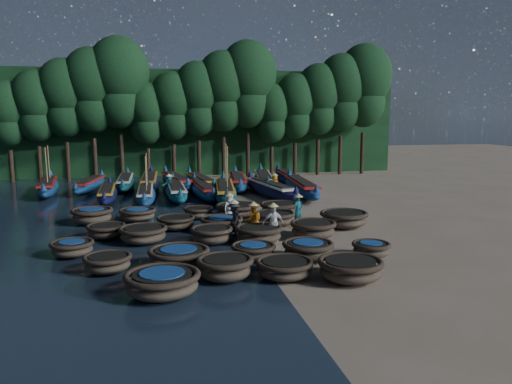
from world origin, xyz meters
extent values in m
plane|color=#806E5D|center=(0.00, 0.00, 0.00)|extent=(120.00, 120.00, 0.00)
cube|color=black|center=(0.00, 23.50, 5.00)|extent=(40.00, 3.00, 10.00)
ellipsoid|color=brown|center=(-3.96, -10.19, 0.37)|extent=(3.07, 3.07, 0.73)
torus|color=#362A20|center=(-3.96, -10.19, 0.71)|extent=(2.52, 2.52, 0.22)
cylinder|color=black|center=(-3.96, -10.19, 0.75)|extent=(1.93, 1.93, 0.07)
cylinder|color=navy|center=(-3.96, -10.19, 0.80)|extent=(1.49, 1.49, 0.04)
ellipsoid|color=brown|center=(-1.72, -9.00, 0.37)|extent=(2.04, 2.04, 0.74)
torus|color=#362A20|center=(-1.72, -9.00, 0.72)|extent=(2.08, 2.08, 0.23)
cylinder|color=black|center=(-1.72, -9.00, 0.77)|extent=(1.56, 1.56, 0.07)
ellipsoid|color=brown|center=(0.41, -9.26, 0.31)|extent=(2.22, 2.22, 0.61)
torus|color=#362A20|center=(0.41, -9.26, 0.60)|extent=(2.12, 2.12, 0.19)
cylinder|color=black|center=(0.41, -9.26, 0.63)|extent=(1.62, 1.62, 0.06)
ellipsoid|color=brown|center=(2.63, -10.03, 0.36)|extent=(2.66, 2.66, 0.72)
torus|color=#362A20|center=(2.63, -10.03, 0.69)|extent=(2.37, 2.37, 0.22)
cylinder|color=black|center=(2.63, -10.03, 0.74)|extent=(1.80, 1.80, 0.07)
ellipsoid|color=brown|center=(-5.92, -7.25, 0.30)|extent=(2.14, 2.14, 0.61)
torus|color=#362A20|center=(-5.92, -7.25, 0.59)|extent=(1.83, 1.83, 0.18)
cylinder|color=black|center=(-5.92, -7.25, 0.63)|extent=(1.38, 1.38, 0.06)
ellipsoid|color=brown|center=(-3.27, -7.25, 0.35)|extent=(2.79, 2.79, 0.70)
torus|color=#362A20|center=(-3.27, -7.25, 0.68)|extent=(2.40, 2.40, 0.21)
cylinder|color=black|center=(-3.27, -7.25, 0.72)|extent=(1.83, 1.83, 0.06)
cylinder|color=navy|center=(-3.27, -7.25, 0.76)|extent=(1.41, 1.41, 0.04)
ellipsoid|color=brown|center=(-0.24, -6.80, 0.30)|extent=(2.16, 2.16, 0.59)
torus|color=#362A20|center=(-0.24, -6.80, 0.58)|extent=(1.85, 1.85, 0.18)
cylinder|color=black|center=(-0.24, -6.80, 0.61)|extent=(1.40, 1.40, 0.05)
cylinder|color=navy|center=(-0.24, -6.80, 0.65)|extent=(1.08, 1.08, 0.04)
ellipsoid|color=brown|center=(1.90, -7.38, 0.36)|extent=(2.26, 2.26, 0.72)
torus|color=#362A20|center=(1.90, -7.38, 0.69)|extent=(2.12, 2.12, 0.22)
cylinder|color=black|center=(1.90, -7.38, 0.74)|extent=(1.60, 1.60, 0.07)
cylinder|color=navy|center=(1.90, -7.38, 0.78)|extent=(1.23, 1.23, 0.04)
ellipsoid|color=brown|center=(4.64, -7.40, 0.28)|extent=(1.84, 1.84, 0.56)
torus|color=#362A20|center=(4.64, -7.40, 0.55)|extent=(1.62, 1.62, 0.17)
cylinder|color=black|center=(4.64, -7.40, 0.58)|extent=(1.21, 1.21, 0.05)
cylinder|color=navy|center=(4.64, -7.40, 0.62)|extent=(0.93, 0.93, 0.03)
ellipsoid|color=brown|center=(-7.55, -4.74, 0.29)|extent=(1.94, 1.94, 0.59)
torus|color=#362A20|center=(-7.55, -4.74, 0.57)|extent=(1.81, 1.81, 0.18)
cylinder|color=black|center=(-7.55, -4.74, 0.60)|extent=(1.37, 1.37, 0.05)
cylinder|color=navy|center=(-7.55, -4.74, 0.64)|extent=(1.05, 1.05, 0.04)
ellipsoid|color=brown|center=(-4.67, -3.12, 0.35)|extent=(2.42, 2.42, 0.69)
torus|color=#362A20|center=(-4.67, -3.12, 0.67)|extent=(2.23, 2.23, 0.21)
cylinder|color=black|center=(-4.67, -3.12, 0.71)|extent=(1.70, 1.70, 0.06)
ellipsoid|color=brown|center=(-1.59, -3.88, 0.35)|extent=(2.22, 2.22, 0.70)
torus|color=#362A20|center=(-1.59, -3.88, 0.68)|extent=(1.96, 1.96, 0.21)
cylinder|color=black|center=(-1.59, -3.88, 0.72)|extent=(1.47, 1.47, 0.06)
ellipsoid|color=brown|center=(0.55, -4.23, 0.36)|extent=(2.72, 2.72, 0.73)
torus|color=#362A20|center=(0.55, -4.23, 0.71)|extent=(2.22, 2.22, 0.22)
cylinder|color=black|center=(0.55, -4.23, 0.75)|extent=(1.68, 1.68, 0.07)
ellipsoid|color=brown|center=(3.27, -3.90, 0.37)|extent=(2.47, 2.47, 0.74)
torus|color=#362A20|center=(3.27, -3.90, 0.72)|extent=(2.22, 2.22, 0.22)
cylinder|color=black|center=(3.27, -3.90, 0.76)|extent=(1.68, 1.68, 0.07)
ellipsoid|color=brown|center=(-6.42, -1.88, 0.31)|extent=(2.07, 2.07, 0.62)
torus|color=#362A20|center=(-6.42, -1.88, 0.60)|extent=(1.87, 1.87, 0.19)
cylinder|color=black|center=(-6.42, -1.88, 0.63)|extent=(1.41, 1.41, 0.06)
ellipsoid|color=brown|center=(-3.07, -0.68, 0.31)|extent=(2.38, 2.38, 0.62)
torus|color=#362A20|center=(-3.07, -0.68, 0.60)|extent=(1.98, 1.98, 0.19)
cylinder|color=black|center=(-3.07, -0.68, 0.64)|extent=(1.50, 1.50, 0.06)
ellipsoid|color=brown|center=(-0.85, -1.81, 0.35)|extent=(2.48, 2.48, 0.70)
torus|color=#362A20|center=(-0.85, -1.81, 0.68)|extent=(2.18, 2.18, 0.21)
cylinder|color=black|center=(-0.85, -1.81, 0.72)|extent=(1.65, 1.65, 0.06)
cylinder|color=navy|center=(-0.85, -1.81, 0.76)|extent=(1.27, 1.27, 0.04)
ellipsoid|color=brown|center=(2.11, -0.87, 0.33)|extent=(2.71, 2.71, 0.66)
torus|color=#362A20|center=(2.11, -0.87, 0.64)|extent=(2.22, 2.22, 0.20)
cylinder|color=black|center=(2.11, -0.87, 0.68)|extent=(1.69, 1.69, 0.06)
ellipsoid|color=brown|center=(5.58, -1.99, 0.38)|extent=(2.96, 2.96, 0.76)
torus|color=#362A20|center=(5.58, -1.99, 0.73)|extent=(2.53, 2.53, 0.23)
cylinder|color=black|center=(5.58, -1.99, 0.78)|extent=(1.93, 1.93, 0.07)
ellipsoid|color=brown|center=(-7.43, 1.57, 0.38)|extent=(2.73, 2.73, 0.75)
torus|color=#362A20|center=(-7.43, 1.57, 0.73)|extent=(2.24, 2.24, 0.23)
cylinder|color=black|center=(-7.43, 1.57, 0.77)|extent=(1.69, 1.69, 0.07)
cylinder|color=navy|center=(-7.43, 1.57, 0.82)|extent=(1.30, 1.30, 0.05)
ellipsoid|color=brown|center=(-5.05, 1.72, 0.32)|extent=(1.94, 1.94, 0.63)
torus|color=#362A20|center=(-5.05, 1.72, 0.61)|extent=(2.02, 2.02, 0.19)
cylinder|color=black|center=(-5.05, 1.72, 0.65)|extent=(1.53, 1.53, 0.06)
cylinder|color=navy|center=(-5.05, 1.72, 0.69)|extent=(1.18, 1.18, 0.04)
ellipsoid|color=brown|center=(-1.67, 1.80, 0.29)|extent=(1.95, 1.95, 0.59)
torus|color=#362A20|center=(-1.67, 1.80, 0.57)|extent=(1.74, 1.74, 0.18)
cylinder|color=black|center=(-1.67, 1.80, 0.60)|extent=(1.31, 1.31, 0.05)
ellipsoid|color=brown|center=(0.49, 1.45, 0.37)|extent=(2.60, 2.60, 0.73)
torus|color=#362A20|center=(0.49, 1.45, 0.71)|extent=(2.45, 2.45, 0.22)
cylinder|color=black|center=(0.49, 1.45, 0.76)|extent=(1.87, 1.87, 0.07)
ellipsoid|color=brown|center=(2.93, 1.34, 0.37)|extent=(2.14, 2.14, 0.74)
torus|color=#362A20|center=(2.93, 1.34, 0.72)|extent=(2.24, 2.24, 0.22)
cylinder|color=black|center=(2.93, 1.34, 0.76)|extent=(1.69, 1.69, 0.07)
ellipsoid|color=#0F1238|center=(-7.23, 8.94, 0.45)|extent=(1.50, 7.24, 0.90)
cone|color=#0F1238|center=(-7.33, 12.45, 1.04)|extent=(0.40, 0.40, 0.54)
cone|color=#0F1238|center=(-7.13, 5.43, 0.99)|extent=(0.40, 0.40, 0.45)
cube|color=#BD8823|center=(-7.23, 8.94, 0.83)|extent=(1.11, 5.61, 0.11)
cube|color=black|center=(-7.23, 8.94, 0.90)|extent=(0.84, 4.88, 0.09)
ellipsoid|color=navy|center=(-4.66, 7.96, 0.46)|extent=(1.42, 7.39, 0.92)
cone|color=navy|center=(-4.61, 11.55, 1.06)|extent=(0.41, 0.41, 0.55)
cone|color=navy|center=(-4.70, 4.37, 1.01)|extent=(0.41, 0.41, 0.46)
cube|color=silver|center=(-4.66, 7.96, 0.85)|extent=(1.04, 5.72, 0.11)
cube|color=black|center=(-4.66, 7.96, 0.92)|extent=(0.78, 4.98, 0.09)
cylinder|color=#997F4C|center=(-4.55, 9.06, 1.94)|extent=(0.06, 0.22, 2.58)
cylinder|color=#997F4C|center=(-4.58, 6.58, 1.94)|extent=(0.06, 0.22, 2.58)
plane|color=red|center=(-4.44, 6.57, 3.06)|extent=(0.00, 0.32, 0.32)
ellipsoid|color=#0F4C59|center=(-2.57, 8.82, 0.50)|extent=(1.58, 7.99, 1.00)
cone|color=#0F4C59|center=(-2.64, 12.70, 1.15)|extent=(0.44, 0.44, 0.60)
cone|color=#0F4C59|center=(-2.50, 4.93, 1.10)|extent=(0.44, 0.44, 0.50)
cube|color=silver|center=(-2.57, 8.82, 0.92)|extent=(1.16, 6.19, 0.12)
cube|color=black|center=(-2.57, 8.82, 1.00)|extent=(0.87, 5.39, 0.10)
ellipsoid|color=navy|center=(-0.67, 9.02, 0.48)|extent=(1.97, 7.72, 0.95)
cone|color=navy|center=(-0.97, 12.73, 1.10)|extent=(0.42, 0.42, 0.57)
cone|color=navy|center=(-0.38, 5.31, 1.05)|extent=(0.42, 0.42, 0.48)
cube|color=#B41916|center=(-0.67, 9.02, 0.88)|extent=(1.46, 5.98, 0.11)
cube|color=black|center=(-0.67, 9.02, 0.95)|extent=(1.15, 5.20, 0.10)
ellipsoid|color=#0F4C59|center=(0.70, 7.57, 0.55)|extent=(2.56, 8.85, 1.09)
cone|color=#0F4C59|center=(1.18, 11.80, 1.26)|extent=(0.48, 0.48, 0.65)
cone|color=#0F4C59|center=(0.21, 3.34, 1.20)|extent=(0.48, 0.48, 0.55)
cube|color=#BD8823|center=(0.70, 7.57, 1.00)|extent=(1.91, 6.85, 0.13)
cube|color=black|center=(0.70, 7.57, 1.09)|extent=(1.52, 5.95, 0.11)
cylinder|color=#997F4C|center=(0.95, 8.86, 2.29)|extent=(0.08, 0.26, 3.05)
cylinder|color=#997F4C|center=(0.62, 5.93, 2.29)|extent=(0.08, 0.26, 3.05)
plane|color=red|center=(0.78, 5.91, 3.62)|extent=(0.00, 0.38, 0.38)
ellipsoid|color=#0F1238|center=(4.02, 7.93, 0.53)|extent=(2.88, 8.69, 1.07)
cone|color=#0F1238|center=(3.36, 12.05, 1.23)|extent=(0.47, 0.47, 0.64)
cone|color=#0F1238|center=(4.68, 3.81, 1.18)|extent=(0.47, 0.47, 0.53)
cube|color=silver|center=(4.02, 7.93, 0.98)|extent=(2.16, 6.73, 0.13)
cube|color=black|center=(4.02, 7.93, 1.07)|extent=(1.74, 5.83, 0.11)
ellipsoid|color=navy|center=(6.39, 8.25, 0.55)|extent=(2.21, 8.94, 1.11)
cone|color=navy|center=(6.69, 12.56, 1.27)|extent=(0.49, 0.49, 0.66)
cone|color=navy|center=(6.09, 3.95, 1.22)|extent=(0.49, 0.49, 0.55)
cube|color=#B41916|center=(6.39, 8.25, 1.02)|extent=(1.64, 6.92, 0.13)
cube|color=black|center=(6.39, 8.25, 1.11)|extent=(1.28, 6.02, 0.11)
ellipsoid|color=navy|center=(-11.79, 12.83, 0.51)|extent=(2.48, 8.24, 1.02)
cone|color=navy|center=(-12.29, 16.76, 1.17)|extent=(0.45, 0.45, 0.61)
cone|color=navy|center=(-11.29, 8.90, 1.12)|extent=(0.45, 0.45, 0.51)
cube|color=#B41916|center=(-11.79, 12.83, 0.93)|extent=(1.85, 6.38, 0.12)
cube|color=black|center=(-11.79, 12.83, 1.02)|extent=(1.48, 5.54, 0.10)
cylinder|color=#997F4C|center=(-11.84, 14.05, 2.13)|extent=(0.07, 0.24, 2.84)
cylinder|color=#997F4C|center=(-11.50, 11.33, 2.13)|extent=(0.07, 0.24, 2.84)
plane|color=red|center=(-11.35, 11.35, 3.37)|extent=(0.00, 0.36, 0.36)
ellipsoid|color=navy|center=(-8.91, 13.71, 0.46)|extent=(2.46, 7.42, 0.91)
cone|color=navy|center=(-8.34, 17.22, 1.05)|extent=(0.40, 0.40, 0.55)
cone|color=navy|center=(-9.48, 10.19, 1.00)|extent=(0.40, 0.40, 0.46)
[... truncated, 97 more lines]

